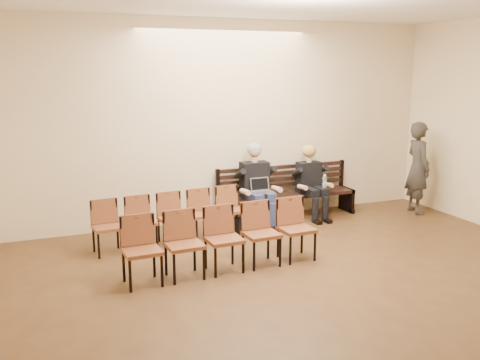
{
  "coord_description": "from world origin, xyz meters",
  "views": [
    {
      "loc": [
        -3.2,
        -3.76,
        2.69
      ],
      "look_at": [
        -0.07,
        4.05,
        0.91
      ],
      "focal_mm": 40.0,
      "sensor_mm": 36.0,
      "label": 1
    }
  ],
  "objects_px": {
    "seated_woman": "(311,184)",
    "chair_row_back": "(224,240)",
    "laptop": "(263,194)",
    "seated_man": "(257,184)",
    "water_bottle": "(324,188)",
    "bench": "(287,205)",
    "chair_row_front": "(173,219)",
    "bag": "(246,225)",
    "passerby": "(418,161)"
  },
  "relations": [
    {
      "from": "seated_man",
      "to": "passerby",
      "type": "height_order",
      "value": "passerby"
    },
    {
      "from": "bench",
      "to": "chair_row_front",
      "type": "distance_m",
      "value": 2.4
    },
    {
      "from": "chair_row_front",
      "to": "chair_row_back",
      "type": "height_order",
      "value": "chair_row_back"
    },
    {
      "from": "seated_man",
      "to": "chair_row_back",
      "type": "distance_m",
      "value": 2.33
    },
    {
      "from": "laptop",
      "to": "passerby",
      "type": "height_order",
      "value": "passerby"
    },
    {
      "from": "seated_woman",
      "to": "chair_row_back",
      "type": "height_order",
      "value": "seated_woman"
    },
    {
      "from": "bag",
      "to": "chair_row_back",
      "type": "bearing_deg",
      "value": -122.19
    },
    {
      "from": "laptop",
      "to": "bag",
      "type": "relative_size",
      "value": 1.02
    },
    {
      "from": "chair_row_front",
      "to": "water_bottle",
      "type": "bearing_deg",
      "value": 0.34
    },
    {
      "from": "bag",
      "to": "passerby",
      "type": "bearing_deg",
      "value": -0.65
    },
    {
      "from": "laptop",
      "to": "chair_row_back",
      "type": "height_order",
      "value": "chair_row_back"
    },
    {
      "from": "seated_woman",
      "to": "chair_row_back",
      "type": "distance_m",
      "value": 3.05
    },
    {
      "from": "seated_man",
      "to": "seated_woman",
      "type": "distance_m",
      "value": 1.08
    },
    {
      "from": "seated_man",
      "to": "laptop",
      "type": "height_order",
      "value": "seated_man"
    },
    {
      "from": "seated_woman",
      "to": "laptop",
      "type": "relative_size",
      "value": 3.6
    },
    {
      "from": "seated_woman",
      "to": "chair_row_back",
      "type": "bearing_deg",
      "value": -141.25
    },
    {
      "from": "laptop",
      "to": "passerby",
      "type": "relative_size",
      "value": 0.17
    },
    {
      "from": "seated_man",
      "to": "chair_row_front",
      "type": "height_order",
      "value": "seated_man"
    },
    {
      "from": "bag",
      "to": "chair_row_back",
      "type": "xyz_separation_m",
      "value": [
        -0.94,
        -1.49,
        0.31
      ]
    },
    {
      "from": "chair_row_back",
      "to": "seated_woman",
      "type": "bearing_deg",
      "value": 36.1
    },
    {
      "from": "laptop",
      "to": "chair_row_front",
      "type": "distance_m",
      "value": 1.69
    },
    {
      "from": "seated_man",
      "to": "laptop",
      "type": "distance_m",
      "value": 0.27
    },
    {
      "from": "bench",
      "to": "laptop",
      "type": "xyz_separation_m",
      "value": [
        -0.64,
        -0.36,
        0.35
      ]
    },
    {
      "from": "bench",
      "to": "laptop",
      "type": "relative_size",
      "value": 7.68
    },
    {
      "from": "laptop",
      "to": "bench",
      "type": "bearing_deg",
      "value": 19.9
    },
    {
      "from": "seated_woman",
      "to": "laptop",
      "type": "xyz_separation_m",
      "value": [
        -1.06,
        -0.24,
        -0.04
      ]
    },
    {
      "from": "seated_man",
      "to": "laptop",
      "type": "relative_size",
      "value": 4.19
    },
    {
      "from": "seated_man",
      "to": "chair_row_back",
      "type": "relative_size",
      "value": 0.53
    },
    {
      "from": "bench",
      "to": "passerby",
      "type": "relative_size",
      "value": 1.32
    },
    {
      "from": "seated_woman",
      "to": "water_bottle",
      "type": "xyz_separation_m",
      "value": [
        0.15,
        -0.22,
        -0.04
      ]
    },
    {
      "from": "seated_woman",
      "to": "chair_row_back",
      "type": "xyz_separation_m",
      "value": [
        -2.38,
        -1.91,
        -0.17
      ]
    },
    {
      "from": "seated_woman",
      "to": "laptop",
      "type": "distance_m",
      "value": 1.09
    },
    {
      "from": "laptop",
      "to": "water_bottle",
      "type": "distance_m",
      "value": 1.21
    },
    {
      "from": "seated_man",
      "to": "bag",
      "type": "relative_size",
      "value": 4.26
    },
    {
      "from": "passerby",
      "to": "chair_row_back",
      "type": "distance_m",
      "value": 4.64
    },
    {
      "from": "water_bottle",
      "to": "chair_row_back",
      "type": "relative_size",
      "value": 0.09
    },
    {
      "from": "seated_man",
      "to": "bag",
      "type": "xyz_separation_m",
      "value": [
        -0.36,
        -0.42,
        -0.59
      ]
    },
    {
      "from": "chair_row_back",
      "to": "laptop",
      "type": "bearing_deg",
      "value": 49.11
    },
    {
      "from": "seated_man",
      "to": "chair_row_back",
      "type": "bearing_deg",
      "value": -124.29
    },
    {
      "from": "chair_row_front",
      "to": "seated_man",
      "type": "bearing_deg",
      "value": 12.14
    },
    {
      "from": "seated_man",
      "to": "water_bottle",
      "type": "xyz_separation_m",
      "value": [
        1.22,
        -0.22,
        -0.14
      ]
    },
    {
      "from": "bag",
      "to": "bench",
      "type": "bearing_deg",
      "value": 27.75
    },
    {
      "from": "seated_woman",
      "to": "bag",
      "type": "bearing_deg",
      "value": -163.74
    },
    {
      "from": "laptop",
      "to": "chair_row_back",
      "type": "bearing_deg",
      "value": -137.22
    },
    {
      "from": "bench",
      "to": "seated_man",
      "type": "bearing_deg",
      "value": -169.73
    },
    {
      "from": "laptop",
      "to": "seated_man",
      "type": "bearing_deg",
      "value": 85.23
    },
    {
      "from": "passerby",
      "to": "chair_row_back",
      "type": "height_order",
      "value": "passerby"
    },
    {
      "from": "bench",
      "to": "water_bottle",
      "type": "xyz_separation_m",
      "value": [
        0.56,
        -0.34,
        0.35
      ]
    },
    {
      "from": "seated_woman",
      "to": "passerby",
      "type": "bearing_deg",
      "value": -12.96
    },
    {
      "from": "seated_man",
      "to": "bag",
      "type": "height_order",
      "value": "seated_man"
    }
  ]
}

